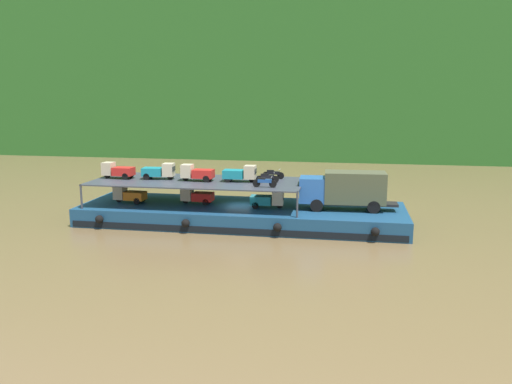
{
  "coord_description": "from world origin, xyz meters",
  "views": [
    {
      "loc": [
        8.58,
        -41.23,
        10.74
      ],
      "look_at": [
        1.23,
        0.0,
        2.7
      ],
      "focal_mm": 36.09,
      "sensor_mm": 36.0,
      "label": 1
    }
  ],
  "objects_px": {
    "motorcycle_upper_port": "(264,182)",
    "mini_truck_lower_stern": "(129,195)",
    "motorcycle_upper_centre": "(267,178)",
    "mini_truck_lower_aft": "(197,196)",
    "covered_lorry": "(345,189)",
    "mini_truck_lower_mid": "(268,199)",
    "motorcycle_upper_stbd": "(273,174)",
    "mini_truck_upper_mid": "(159,171)",
    "mini_truck_upper_bow": "(240,174)",
    "cargo_barge": "(242,214)",
    "mini_truck_upper_fore": "(197,173)",
    "mini_truck_upper_stern": "(117,170)"
  },
  "relations": [
    {
      "from": "cargo_barge",
      "to": "mini_truck_lower_mid",
      "type": "relative_size",
      "value": 9.65
    },
    {
      "from": "covered_lorry",
      "to": "mini_truck_lower_aft",
      "type": "xyz_separation_m",
      "value": [
        -12.41,
        0.1,
        -1.0
      ]
    },
    {
      "from": "covered_lorry",
      "to": "mini_truck_upper_mid",
      "type": "relative_size",
      "value": 2.83
    },
    {
      "from": "cargo_barge",
      "to": "mini_truck_upper_stern",
      "type": "distance_m",
      "value": 11.49
    },
    {
      "from": "motorcycle_upper_port",
      "to": "motorcycle_upper_centre",
      "type": "bearing_deg",
      "value": 93.03
    },
    {
      "from": "covered_lorry",
      "to": "mini_truck_lower_stern",
      "type": "bearing_deg",
      "value": -178.51
    },
    {
      "from": "covered_lorry",
      "to": "motorcycle_upper_port",
      "type": "height_order",
      "value": "covered_lorry"
    },
    {
      "from": "cargo_barge",
      "to": "mini_truck_upper_bow",
      "type": "distance_m",
      "value": 3.45
    },
    {
      "from": "motorcycle_upper_port",
      "to": "motorcycle_upper_centre",
      "type": "distance_m",
      "value": 2.11
    },
    {
      "from": "covered_lorry",
      "to": "mini_truck_lower_aft",
      "type": "relative_size",
      "value": 2.87
    },
    {
      "from": "covered_lorry",
      "to": "motorcycle_upper_centre",
      "type": "relative_size",
      "value": 4.17
    },
    {
      "from": "mini_truck_lower_mid",
      "to": "motorcycle_upper_stbd",
      "type": "distance_m",
      "value": 3.08
    },
    {
      "from": "cargo_barge",
      "to": "mini_truck_lower_aft",
      "type": "distance_m",
      "value": 4.17
    },
    {
      "from": "mini_truck_lower_stern",
      "to": "motorcycle_upper_centre",
      "type": "xyz_separation_m",
      "value": [
        11.92,
        0.51,
        1.74
      ]
    },
    {
      "from": "mini_truck_lower_aft",
      "to": "covered_lorry",
      "type": "bearing_deg",
      "value": -0.46
    },
    {
      "from": "mini_truck_lower_aft",
      "to": "mini_truck_upper_fore",
      "type": "relative_size",
      "value": 1.0
    },
    {
      "from": "mini_truck_lower_aft",
      "to": "mini_truck_upper_bow",
      "type": "height_order",
      "value": "mini_truck_upper_bow"
    },
    {
      "from": "covered_lorry",
      "to": "mini_truck_lower_mid",
      "type": "distance_m",
      "value": 6.31
    },
    {
      "from": "motorcycle_upper_stbd",
      "to": "mini_truck_upper_stern",
      "type": "bearing_deg",
      "value": -170.95
    },
    {
      "from": "mini_truck_lower_mid",
      "to": "motorcycle_upper_stbd",
      "type": "xyz_separation_m",
      "value": [
        0.07,
        2.53,
        1.74
      ]
    },
    {
      "from": "mini_truck_upper_mid",
      "to": "covered_lorry",
      "type": "bearing_deg",
      "value": -1.02
    },
    {
      "from": "mini_truck_lower_stern",
      "to": "motorcycle_upper_centre",
      "type": "distance_m",
      "value": 12.06
    },
    {
      "from": "mini_truck_upper_stern",
      "to": "mini_truck_upper_fore",
      "type": "relative_size",
      "value": 1.01
    },
    {
      "from": "motorcycle_upper_centre",
      "to": "motorcycle_upper_stbd",
      "type": "bearing_deg",
      "value": 84.88
    },
    {
      "from": "mini_truck_upper_bow",
      "to": "covered_lorry",
      "type": "bearing_deg",
      "value": -1.33
    },
    {
      "from": "covered_lorry",
      "to": "mini_truck_upper_stern",
      "type": "distance_m",
      "value": 19.48
    },
    {
      "from": "mini_truck_lower_mid",
      "to": "mini_truck_lower_aft",
      "type": "bearing_deg",
      "value": 175.55
    },
    {
      "from": "mini_truck_lower_mid",
      "to": "motorcycle_upper_stbd",
      "type": "relative_size",
      "value": 1.47
    },
    {
      "from": "mini_truck_lower_aft",
      "to": "cargo_barge",
      "type": "bearing_deg",
      "value": -1.19
    },
    {
      "from": "motorcycle_upper_stbd",
      "to": "mini_truck_upper_mid",
      "type": "bearing_deg",
      "value": -169.0
    },
    {
      "from": "mini_truck_upper_fore",
      "to": "mini_truck_upper_bow",
      "type": "height_order",
      "value": "same"
    },
    {
      "from": "motorcycle_upper_port",
      "to": "mini_truck_upper_fore",
      "type": "bearing_deg",
      "value": 161.78
    },
    {
      "from": "cargo_barge",
      "to": "mini_truck_upper_fore",
      "type": "distance_m",
      "value": 5.13
    },
    {
      "from": "mini_truck_lower_stern",
      "to": "motorcycle_upper_stbd",
      "type": "bearing_deg",
      "value": 12.22
    },
    {
      "from": "mini_truck_lower_stern",
      "to": "mini_truck_lower_aft",
      "type": "bearing_deg",
      "value": 5.59
    },
    {
      "from": "mini_truck_upper_fore",
      "to": "motorcycle_upper_stbd",
      "type": "bearing_deg",
      "value": 19.78
    },
    {
      "from": "mini_truck_upper_bow",
      "to": "cargo_barge",
      "type": "bearing_deg",
      "value": -53.42
    },
    {
      "from": "mini_truck_upper_stern",
      "to": "motorcycle_upper_stbd",
      "type": "xyz_separation_m",
      "value": [
        13.31,
        2.12,
        -0.26
      ]
    },
    {
      "from": "covered_lorry",
      "to": "motorcycle_upper_centre",
      "type": "bearing_deg",
      "value": 179.65
    },
    {
      "from": "mini_truck_lower_aft",
      "to": "motorcycle_upper_stbd",
      "type": "distance_m",
      "value": 6.82
    },
    {
      "from": "mini_truck_lower_mid",
      "to": "covered_lorry",
      "type": "bearing_deg",
      "value": 3.53
    },
    {
      "from": "mini_truck_upper_stern",
      "to": "motorcycle_upper_port",
      "type": "distance_m",
      "value": 13.4
    },
    {
      "from": "mini_truck_upper_fore",
      "to": "motorcycle_upper_stbd",
      "type": "xyz_separation_m",
      "value": [
        6.16,
        2.21,
        -0.26
      ]
    },
    {
      "from": "motorcycle_upper_port",
      "to": "mini_truck_lower_stern",
      "type": "bearing_deg",
      "value": 172.46
    },
    {
      "from": "mini_truck_upper_mid",
      "to": "motorcycle_upper_port",
      "type": "relative_size",
      "value": 1.47
    },
    {
      "from": "cargo_barge",
      "to": "mini_truck_upper_stern",
      "type": "xyz_separation_m",
      "value": [
        -10.96,
        0.01,
        3.44
      ]
    },
    {
      "from": "mini_truck_upper_fore",
      "to": "motorcycle_upper_centre",
      "type": "xyz_separation_m",
      "value": [
        5.97,
        0.1,
        -0.26
      ]
    },
    {
      "from": "cargo_barge",
      "to": "mini_truck_lower_stern",
      "type": "bearing_deg",
      "value": -177.12
    },
    {
      "from": "mini_truck_lower_mid",
      "to": "motorcycle_upper_port",
      "type": "height_order",
      "value": "motorcycle_upper_port"
    },
    {
      "from": "mini_truck_upper_fore",
      "to": "mini_truck_upper_bow",
      "type": "relative_size",
      "value": 1.0
    }
  ]
}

